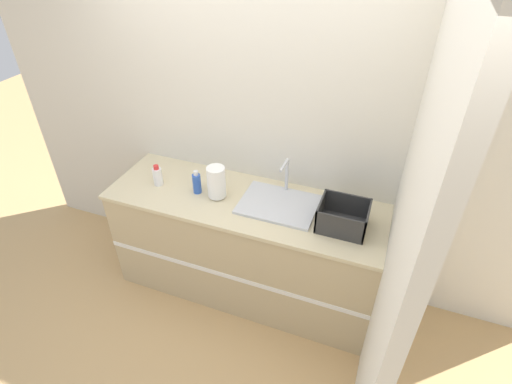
# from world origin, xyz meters

# --- Properties ---
(ground_plane) EXTENTS (12.00, 12.00, 0.00)m
(ground_plane) POSITION_xyz_m (0.00, 0.00, 0.00)
(ground_plane) COLOR tan
(wall_back) EXTENTS (4.43, 0.06, 2.60)m
(wall_back) POSITION_xyz_m (0.00, 0.68, 1.30)
(wall_back) COLOR beige
(wall_back) RESTS_ON ground_plane
(wall_right) EXTENTS (0.06, 2.65, 2.60)m
(wall_right) POSITION_xyz_m (1.04, 0.33, 1.30)
(wall_right) COLOR beige
(wall_right) RESTS_ON ground_plane
(counter_cabinet) EXTENTS (2.05, 0.68, 0.91)m
(counter_cabinet) POSITION_xyz_m (0.00, 0.33, 0.46)
(counter_cabinet) COLOR tan
(counter_cabinet) RESTS_ON ground_plane
(sink) EXTENTS (0.54, 0.40, 0.29)m
(sink) POSITION_xyz_m (0.25, 0.36, 0.93)
(sink) COLOR silver
(sink) RESTS_ON counter_cabinet
(paper_towel_roll) EXTENTS (0.13, 0.13, 0.25)m
(paper_towel_roll) POSITION_xyz_m (-0.21, 0.30, 1.03)
(paper_towel_roll) COLOR #4C4C51
(paper_towel_roll) RESTS_ON counter_cabinet
(dish_rack) EXTENTS (0.32, 0.27, 0.18)m
(dish_rack) POSITION_xyz_m (0.71, 0.29, 0.98)
(dish_rack) COLOR #2D2D2D
(dish_rack) RESTS_ON counter_cabinet
(bottle_blue) EXTENTS (0.06, 0.06, 0.19)m
(bottle_blue) POSITION_xyz_m (-0.37, 0.29, 0.99)
(bottle_blue) COLOR #2D56B7
(bottle_blue) RESTS_ON counter_cabinet
(bottle_white_spray) EXTENTS (0.07, 0.07, 0.17)m
(bottle_white_spray) POSITION_xyz_m (-0.69, 0.28, 0.98)
(bottle_white_spray) COLOR white
(bottle_white_spray) RESTS_ON counter_cabinet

